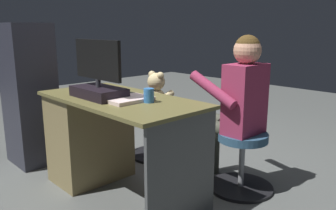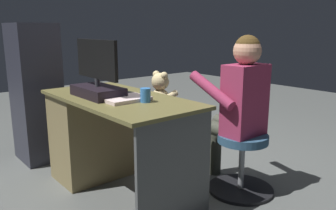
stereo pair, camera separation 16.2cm
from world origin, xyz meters
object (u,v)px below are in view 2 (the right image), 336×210
Objects in this scene: tv_remote at (91,90)px; keyboard at (122,94)px; office_chair_teddy at (160,130)px; teddy_bear at (161,93)px; monitor at (97,80)px; cup at (145,95)px; desk at (98,133)px; person at (237,100)px; visitor_chair at (242,160)px; computer_mouse at (103,87)px.

keyboard is at bearing -141.22° from tv_remote.
office_chair_teddy is 1.33× the size of teddy_bear.
monitor is 0.40m from cup.
monitor reaches higher than office_chair_teddy.
desk is 1.09× the size of person.
person is (-0.53, -0.66, -0.05)m from keyboard.
desk is 0.36m from tv_remote.
cup is at bearing -157.75° from monitor.
tv_remote reaches higher than office_chair_teddy.
office_chair_teddy is 0.98m from visitor_chair.
monitor is 1.39× the size of teddy_bear.
cup reaches higher than keyboard.
person reaches higher than office_chair_teddy.
person is at bearing -138.32° from desk.
tv_remote is 1.28m from visitor_chair.
teddy_bear is at bearing -63.49° from tv_remote.
person is at bearing -141.98° from computer_mouse.
desk is 0.71m from cup.
tv_remote is at bearing 18.25° from keyboard.
desk is 2.59× the size of visitor_chair.
office_chair_teddy is at bearing 90.00° from teddy_bear.
cup is (-0.59, -0.05, 0.39)m from desk.
cup is 0.98m from teddy_bear.
tv_remote is (0.24, -0.07, -0.11)m from monitor.
monitor is 0.92m from teddy_bear.
tv_remote is (0.29, 0.10, -0.00)m from keyboard.
desk is 0.77m from teddy_bear.
person is at bearing 0.22° from visitor_chair.
tv_remote is 0.90m from office_chair_teddy.
monitor is at bearing 22.25° from cup.
cup is (-0.37, -0.15, -0.07)m from monitor.
teddy_bear is (0.68, -0.68, -0.17)m from cup.
keyboard is (-0.06, -0.17, -0.11)m from monitor.
teddy_bear is (0.09, -0.73, 0.22)m from desk.
cup reaches higher than computer_mouse.
office_chair_teddy is (0.08, -0.75, -0.50)m from tv_remote.
desk is at bearing 41.68° from person.
computer_mouse is at bearing -79.32° from desk.
cup is 0.61m from tv_remote.
keyboard is 2.80× the size of tv_remote.
desk reaches higher than visitor_chair.
cup is at bearing 176.81° from keyboard.
monitor is 5.61× the size of cup.
computer_mouse is at bearing 96.70° from office_chair_teddy.
monitor reaches higher than cup.
visitor_chair is at bearing -144.35° from computer_mouse.
person reaches higher than cup.
tv_remote is at bearing -16.58° from monitor.
tv_remote is 0.30× the size of visitor_chair.
desk is at bearing 4.55° from cup.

